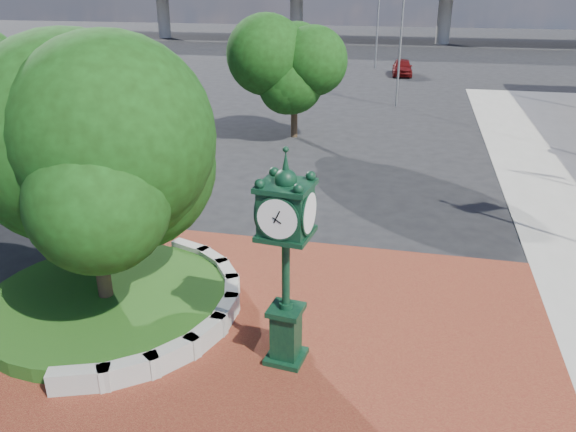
# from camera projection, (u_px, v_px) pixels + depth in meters

# --- Properties ---
(ground) EXTENTS (200.00, 200.00, 0.00)m
(ground) POSITION_uv_depth(u_px,v_px,m) (297.00, 333.00, 13.46)
(ground) COLOR black
(ground) RESTS_ON ground
(plaza) EXTENTS (12.00, 12.00, 0.04)m
(plaza) POSITION_uv_depth(u_px,v_px,m) (288.00, 358.00, 12.55)
(plaza) COLOR maroon
(plaza) RESTS_ON ground
(planter_wall) EXTENTS (2.96, 6.77, 0.54)m
(planter_wall) POSITION_uv_depth(u_px,v_px,m) (191.00, 310.00, 13.91)
(planter_wall) COLOR #9E9B93
(planter_wall) RESTS_ON ground
(grass_bed) EXTENTS (6.10, 6.10, 0.40)m
(grass_bed) POSITION_uv_depth(u_px,v_px,m) (107.00, 301.00, 14.41)
(grass_bed) COLOR #164914
(grass_bed) RESTS_ON ground
(tree_planter) EXTENTS (5.20, 5.20, 6.33)m
(tree_planter) POSITION_uv_depth(u_px,v_px,m) (88.00, 171.00, 13.04)
(tree_planter) COLOR #38281C
(tree_planter) RESTS_ON ground
(tree_street) EXTENTS (4.40, 4.40, 5.45)m
(tree_street) POSITION_uv_depth(u_px,v_px,m) (294.00, 76.00, 29.21)
(tree_street) COLOR #38281C
(tree_street) RESTS_ON ground
(post_clock) EXTENTS (1.10, 1.10, 4.84)m
(post_clock) POSITION_uv_depth(u_px,v_px,m) (286.00, 253.00, 11.48)
(post_clock) COLOR black
(post_clock) RESTS_ON ground
(parked_car) EXTENTS (1.96, 4.32, 1.44)m
(parked_car) POSITION_uv_depth(u_px,v_px,m) (402.00, 67.00, 49.88)
(parked_car) COLOR #5A0C0D
(parked_car) RESTS_ON ground
(street_lamp_near) EXTENTS (1.76, 0.64, 8.00)m
(street_lamp_near) POSITION_uv_depth(u_px,v_px,m) (404.00, 34.00, 35.93)
(street_lamp_near) COLOR slate
(street_lamp_near) RESTS_ON ground
(street_lamp_far) EXTENTS (2.18, 0.84, 9.96)m
(street_lamp_far) POSITION_uv_depth(u_px,v_px,m) (381.00, 4.00, 51.93)
(street_lamp_far) COLOR slate
(street_lamp_far) RESTS_ON ground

